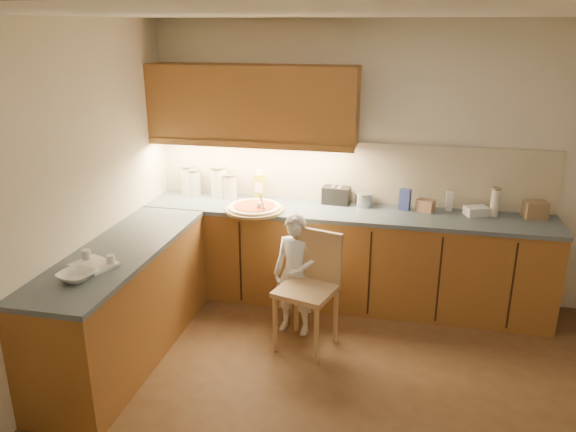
{
  "coord_description": "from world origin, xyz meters",
  "views": [
    {
      "loc": [
        0.17,
        -3.2,
        2.55
      ],
      "look_at": [
        -0.8,
        1.2,
        1.0
      ],
      "focal_mm": 35.0,
      "sensor_mm": 36.0,
      "label": 1
    }
  ],
  "objects_px": {
    "child": "(296,274)",
    "wooden_chair": "(311,281)",
    "pizza_on_board": "(255,208)",
    "oil_jug": "(260,186)",
    "toaster": "(336,195)"
  },
  "relations": [
    {
      "from": "child",
      "to": "toaster",
      "type": "xyz_separation_m",
      "value": [
        0.22,
        0.84,
        0.47
      ]
    },
    {
      "from": "child",
      "to": "toaster",
      "type": "relative_size",
      "value": 3.97
    },
    {
      "from": "child",
      "to": "wooden_chair",
      "type": "bearing_deg",
      "value": -36.03
    },
    {
      "from": "toaster",
      "to": "wooden_chair",
      "type": "bearing_deg",
      "value": -87.73
    },
    {
      "from": "pizza_on_board",
      "to": "toaster",
      "type": "bearing_deg",
      "value": 27.79
    },
    {
      "from": "pizza_on_board",
      "to": "oil_jug",
      "type": "height_order",
      "value": "oil_jug"
    },
    {
      "from": "wooden_chair",
      "to": "toaster",
      "type": "xyz_separation_m",
      "value": [
        0.06,
        1.0,
        0.44
      ]
    },
    {
      "from": "child",
      "to": "wooden_chair",
      "type": "distance_m",
      "value": 0.23
    },
    {
      "from": "pizza_on_board",
      "to": "toaster",
      "type": "distance_m",
      "value": 0.8
    },
    {
      "from": "wooden_chair",
      "to": "pizza_on_board",
      "type": "bearing_deg",
      "value": 151.68
    },
    {
      "from": "oil_jug",
      "to": "toaster",
      "type": "xyz_separation_m",
      "value": [
        0.75,
        0.01,
        -0.05
      ]
    },
    {
      "from": "pizza_on_board",
      "to": "wooden_chair",
      "type": "relative_size",
      "value": 0.56
    },
    {
      "from": "pizza_on_board",
      "to": "wooden_chair",
      "type": "height_order",
      "value": "pizza_on_board"
    },
    {
      "from": "pizza_on_board",
      "to": "child",
      "type": "xyz_separation_m",
      "value": [
        0.48,
        -0.47,
        -0.41
      ]
    },
    {
      "from": "child",
      "to": "wooden_chair",
      "type": "xyz_separation_m",
      "value": [
        0.16,
        -0.16,
        0.03
      ]
    }
  ]
}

